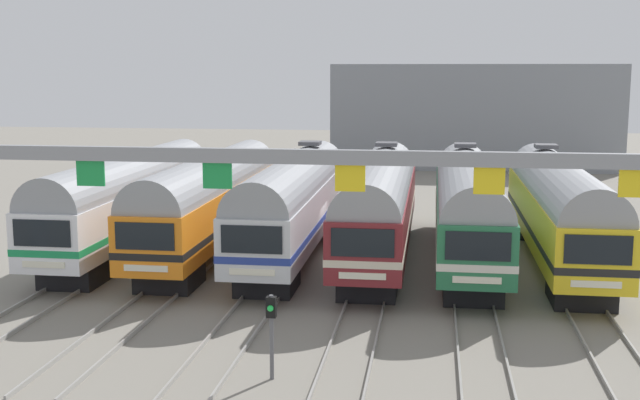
{
  "coord_description": "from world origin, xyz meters",
  "views": [
    {
      "loc": [
        4.46,
        -37.14,
        8.83
      ],
      "look_at": [
        -1.19,
        2.92,
        2.25
      ],
      "focal_mm": 45.29,
      "sensor_mm": 36.0,
      "label": 1
    }
  ],
  "objects_px": {
    "yard_signal_mast": "(271,320)",
    "commuter_train_maroon": "(380,202)",
    "commuter_train_white": "(130,197)",
    "commuter_train_yellow": "(559,206)",
    "commuter_train_green": "(468,204)",
    "commuter_train_silver": "(294,200)",
    "commuter_train_orange": "(211,198)",
    "catenary_gantry": "(283,186)"
  },
  "relations": [
    {
      "from": "yard_signal_mast",
      "to": "commuter_train_maroon",
      "type": "bearing_deg",
      "value": 82.51
    },
    {
      "from": "yard_signal_mast",
      "to": "commuter_train_green",
      "type": "bearing_deg",
      "value": 68.48
    },
    {
      "from": "commuter_train_orange",
      "to": "commuter_train_yellow",
      "type": "xyz_separation_m",
      "value": [
        16.24,
        0.0,
        0.0
      ]
    },
    {
      "from": "commuter_train_maroon",
      "to": "yard_signal_mast",
      "type": "distance_m",
      "value": 15.61
    },
    {
      "from": "commuter_train_white",
      "to": "commuter_train_yellow",
      "type": "distance_m",
      "value": 20.3
    },
    {
      "from": "commuter_train_maroon",
      "to": "commuter_train_yellow",
      "type": "height_order",
      "value": "same"
    },
    {
      "from": "commuter_train_silver",
      "to": "catenary_gantry",
      "type": "height_order",
      "value": "catenary_gantry"
    },
    {
      "from": "commuter_train_white",
      "to": "commuter_train_green",
      "type": "height_order",
      "value": "commuter_train_green"
    },
    {
      "from": "commuter_train_white",
      "to": "commuter_train_green",
      "type": "relative_size",
      "value": 1.0
    },
    {
      "from": "commuter_train_orange",
      "to": "commuter_train_green",
      "type": "relative_size",
      "value": 1.0
    },
    {
      "from": "commuter_train_white",
      "to": "commuter_train_maroon",
      "type": "height_order",
      "value": "commuter_train_maroon"
    },
    {
      "from": "commuter_train_yellow",
      "to": "yard_signal_mast",
      "type": "height_order",
      "value": "commuter_train_yellow"
    },
    {
      "from": "yard_signal_mast",
      "to": "commuter_train_white",
      "type": "bearing_deg",
      "value": 123.31
    },
    {
      "from": "commuter_train_yellow",
      "to": "yard_signal_mast",
      "type": "xyz_separation_m",
      "value": [
        -10.15,
        -15.44,
        -0.93
      ]
    },
    {
      "from": "commuter_train_green",
      "to": "catenary_gantry",
      "type": "distance_m",
      "value": 15.05
    },
    {
      "from": "commuter_train_maroon",
      "to": "commuter_train_green",
      "type": "height_order",
      "value": "same"
    },
    {
      "from": "commuter_train_orange",
      "to": "catenary_gantry",
      "type": "relative_size",
      "value": 0.71
    },
    {
      "from": "commuter_train_yellow",
      "to": "commuter_train_green",
      "type": "bearing_deg",
      "value": 180.0
    },
    {
      "from": "commuter_train_green",
      "to": "catenary_gantry",
      "type": "height_order",
      "value": "catenary_gantry"
    },
    {
      "from": "commuter_train_orange",
      "to": "commuter_train_green",
      "type": "height_order",
      "value": "commuter_train_green"
    },
    {
      "from": "commuter_train_silver",
      "to": "commuter_train_yellow",
      "type": "bearing_deg",
      "value": 0.0
    },
    {
      "from": "commuter_train_maroon",
      "to": "catenary_gantry",
      "type": "distance_m",
      "value": 13.91
    },
    {
      "from": "yard_signal_mast",
      "to": "commuter_train_silver",
      "type": "bearing_deg",
      "value": 97.49
    },
    {
      "from": "commuter_train_silver",
      "to": "commuter_train_yellow",
      "type": "xyz_separation_m",
      "value": [
        12.18,
        0.0,
        0.0
      ]
    },
    {
      "from": "commuter_train_maroon",
      "to": "commuter_train_green",
      "type": "distance_m",
      "value": 4.06
    },
    {
      "from": "commuter_train_maroon",
      "to": "commuter_train_orange",
      "type": "bearing_deg",
      "value": -179.97
    },
    {
      "from": "commuter_train_orange",
      "to": "commuter_train_yellow",
      "type": "relative_size",
      "value": 1.0
    },
    {
      "from": "commuter_train_white",
      "to": "commuter_train_silver",
      "type": "relative_size",
      "value": 1.0
    },
    {
      "from": "commuter_train_orange",
      "to": "yard_signal_mast",
      "type": "relative_size",
      "value": 7.22
    },
    {
      "from": "commuter_train_silver",
      "to": "yard_signal_mast",
      "type": "xyz_separation_m",
      "value": [
        2.03,
        -15.44,
        -0.93
      ]
    },
    {
      "from": "commuter_train_yellow",
      "to": "catenary_gantry",
      "type": "bearing_deg",
      "value": -126.93
    },
    {
      "from": "yard_signal_mast",
      "to": "commuter_train_yellow",
      "type": "bearing_deg",
      "value": 56.69
    },
    {
      "from": "commuter_train_maroon",
      "to": "commuter_train_yellow",
      "type": "xyz_separation_m",
      "value": [
        8.12,
        0.0,
        0.0
      ]
    },
    {
      "from": "commuter_train_maroon",
      "to": "catenary_gantry",
      "type": "xyz_separation_m",
      "value": [
        -2.03,
        -13.5,
        2.66
      ]
    },
    {
      "from": "commuter_train_yellow",
      "to": "catenary_gantry",
      "type": "xyz_separation_m",
      "value": [
        -10.15,
        -13.5,
        2.66
      ]
    },
    {
      "from": "commuter_train_white",
      "to": "commuter_train_silver",
      "type": "distance_m",
      "value": 8.12
    },
    {
      "from": "commuter_train_maroon",
      "to": "commuter_train_yellow",
      "type": "relative_size",
      "value": 1.0
    },
    {
      "from": "commuter_train_orange",
      "to": "commuter_train_silver",
      "type": "height_order",
      "value": "commuter_train_silver"
    },
    {
      "from": "commuter_train_white",
      "to": "commuter_train_orange",
      "type": "height_order",
      "value": "same"
    },
    {
      "from": "commuter_train_orange",
      "to": "commuter_train_green",
      "type": "bearing_deg",
      "value": 0.02
    },
    {
      "from": "commuter_train_white",
      "to": "commuter_train_green",
      "type": "bearing_deg",
      "value": 0.02
    },
    {
      "from": "commuter_train_orange",
      "to": "commuter_train_maroon",
      "type": "bearing_deg",
      "value": 0.03
    }
  ]
}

